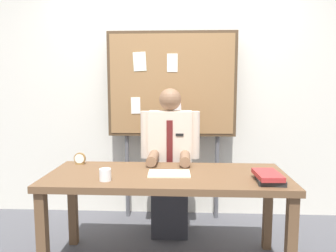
% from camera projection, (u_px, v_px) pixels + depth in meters
% --- Properties ---
extents(back_wall, '(6.40, 0.08, 2.70)m').
position_uv_depth(back_wall, '(172.00, 92.00, 3.59)').
color(back_wall, silver).
rests_on(back_wall, ground_plane).
extents(desk, '(1.84, 0.75, 0.75)m').
position_uv_depth(desk, '(167.00, 185.00, 2.55)').
color(desk, brown).
rests_on(desk, ground_plane).
extents(person, '(0.55, 0.56, 1.40)m').
position_uv_depth(person, '(170.00, 168.00, 3.11)').
color(person, '#2D2D33').
rests_on(person, ground_plane).
extents(bulletin_board, '(1.33, 0.09, 1.97)m').
position_uv_depth(bulletin_board, '(172.00, 87.00, 3.39)').
color(bulletin_board, '#4C3823').
rests_on(bulletin_board, ground_plane).
extents(book_stack, '(0.21, 0.29, 0.07)m').
position_uv_depth(book_stack, '(269.00, 177.00, 2.32)').
color(book_stack, '#262626').
rests_on(book_stack, desk).
extents(open_notebook, '(0.33, 0.22, 0.01)m').
position_uv_depth(open_notebook, '(169.00, 174.00, 2.52)').
color(open_notebook, '#F4EFCC').
rests_on(open_notebook, desk).
extents(desk_clock, '(0.10, 0.04, 0.10)m').
position_uv_depth(desk_clock, '(80.00, 159.00, 2.84)').
color(desk_clock, olive).
rests_on(desk_clock, desk).
extents(coffee_mug, '(0.08, 0.08, 0.09)m').
position_uv_depth(coffee_mug, '(105.00, 175.00, 2.35)').
color(coffee_mug, white).
rests_on(coffee_mug, desk).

